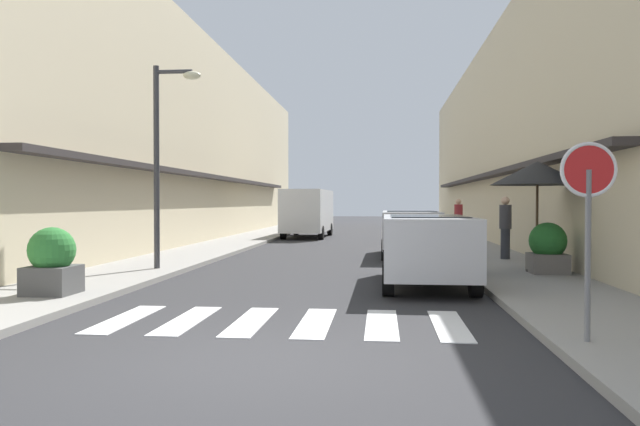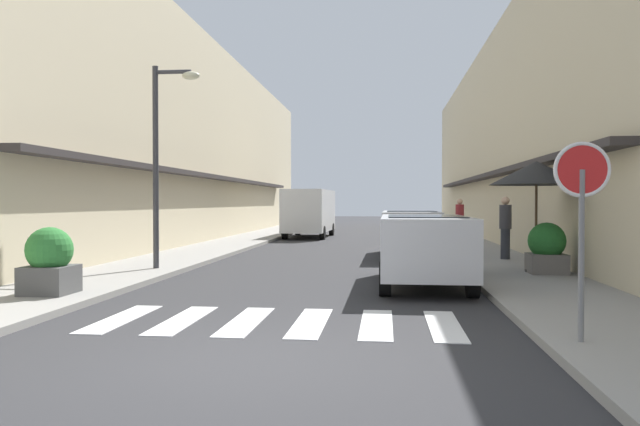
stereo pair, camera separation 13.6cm
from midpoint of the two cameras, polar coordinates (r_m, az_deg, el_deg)
The scene contains 16 objects.
ground_plane at distance 24.85m, azimuth 2.72°, elevation -3.01°, with size 100.47×100.47×0.00m, color #2B2B2D.
sidewalk_left at distance 25.54m, azimuth -7.74°, elevation -2.77°, with size 2.48×63.94×0.12m, color gray.
sidewalk_right at distance 25.00m, azimuth 13.40°, elevation -2.87°, with size 2.48×63.94×0.12m, color gray.
building_row_left at distance 27.95m, azimuth -14.62°, elevation 6.46°, with size 5.50×43.10×8.82m.
building_row_right at distance 27.05m, azimuth 21.01°, elevation 6.51°, with size 5.50×43.10×8.73m.
crosswalk at distance 8.98m, azimuth -3.51°, elevation -10.15°, with size 5.20×2.20×0.01m.
parked_car_near at distance 12.77m, azimuth 10.04°, elevation -2.69°, with size 1.83×4.32×1.47m.
parked_car_mid at distance 19.63m, azimuth 8.67°, elevation -1.39°, with size 1.85×4.52×1.47m.
delivery_van at distance 30.14m, azimuth -0.87°, elevation 0.38°, with size 2.13×5.46×2.37m.
round_street_sign at distance 7.71m, azimuth 23.78°, elevation 2.05°, with size 0.65×0.07×2.33m.
street_lamp at distance 15.47m, azimuth -14.20°, elevation 6.31°, with size 1.19×0.28×4.96m.
cafe_umbrella at distance 15.04m, azimuth 19.85°, elevation 3.48°, with size 2.15×2.15×2.58m.
planter_corner at distance 11.79m, azimuth -23.69°, elevation -4.15°, with size 0.81×0.81×1.19m.
planter_midblock at distance 14.87m, azimuth 20.71°, elevation -3.11°, with size 0.84×0.84×1.16m.
pedestrian_walking_near at distance 18.16m, azimuth 17.17°, elevation -1.17°, with size 0.34×0.34×1.78m.
pedestrian_walking_far at distance 25.53m, azimuth 13.10°, elevation -0.56°, with size 0.34×0.34×1.76m.
Camera 2 is at (1.55, -6.47, 1.75)m, focal length 34.18 mm.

